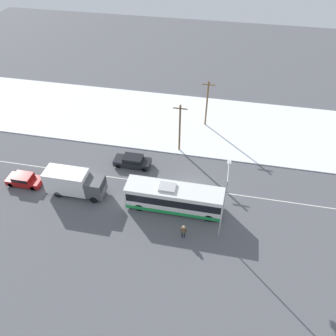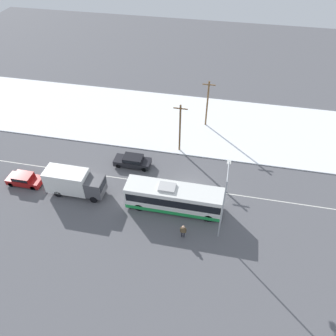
# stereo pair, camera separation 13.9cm
# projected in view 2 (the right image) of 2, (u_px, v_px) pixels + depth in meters

# --- Properties ---
(ground_plane) EXTENTS (120.00, 120.00, 0.00)m
(ground_plane) POSITION_uv_depth(u_px,v_px,m) (189.00, 188.00, 39.10)
(ground_plane) COLOR #56565B
(snow_lot) EXTENTS (80.00, 15.23, 0.12)m
(snow_lot) POSITION_uv_depth(u_px,v_px,m) (203.00, 124.00, 48.92)
(snow_lot) COLOR white
(snow_lot) RESTS_ON ground_plane
(lane_marking_center) EXTENTS (60.00, 0.12, 0.00)m
(lane_marking_center) POSITION_uv_depth(u_px,v_px,m) (189.00, 188.00, 39.10)
(lane_marking_center) COLOR silver
(lane_marking_center) RESTS_ON ground_plane
(city_bus) EXTENTS (10.70, 2.57, 3.25)m
(city_bus) POSITION_uv_depth(u_px,v_px,m) (174.00, 198.00, 35.78)
(city_bus) COLOR white
(city_bus) RESTS_ON ground_plane
(box_truck) EXTENTS (6.76, 2.30, 3.19)m
(box_truck) POSITION_uv_depth(u_px,v_px,m) (74.00, 182.00, 37.41)
(box_truck) COLOR silver
(box_truck) RESTS_ON ground_plane
(sedan_car) EXTENTS (4.65, 1.80, 1.47)m
(sedan_car) POSITION_uv_depth(u_px,v_px,m) (133.00, 161.00, 41.60)
(sedan_car) COLOR black
(sedan_car) RESTS_ON ground_plane
(parked_car_near_truck) EXTENTS (4.18, 1.80, 1.42)m
(parked_car_near_truck) POSITION_uv_depth(u_px,v_px,m) (24.00, 179.00, 39.16)
(parked_car_near_truck) COLOR maroon
(parked_car_near_truck) RESTS_ON ground_plane
(pedestrian_at_stop) EXTENTS (0.64, 0.29, 1.79)m
(pedestrian_at_stop) POSITION_uv_depth(u_px,v_px,m) (183.00, 230.00, 33.16)
(pedestrian_at_stop) COLOR #23232D
(pedestrian_at_stop) RESTS_ON ground_plane
(streetlamp) EXTENTS (0.36, 3.16, 7.99)m
(streetlamp) POSITION_uv_depth(u_px,v_px,m) (224.00, 199.00, 31.01)
(streetlamp) COLOR #9EA3A8
(streetlamp) RESTS_ON ground_plane
(utility_pole_roadside) EXTENTS (1.80, 0.24, 7.06)m
(utility_pole_roadside) POSITION_uv_depth(u_px,v_px,m) (180.00, 128.00, 41.94)
(utility_pole_roadside) COLOR brown
(utility_pole_roadside) RESTS_ON ground_plane
(utility_pole_snowlot) EXTENTS (1.80, 0.24, 7.11)m
(utility_pole_snowlot) POSITION_uv_depth(u_px,v_px,m) (207.00, 103.00, 46.34)
(utility_pole_snowlot) COLOR brown
(utility_pole_snowlot) RESTS_ON ground_plane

